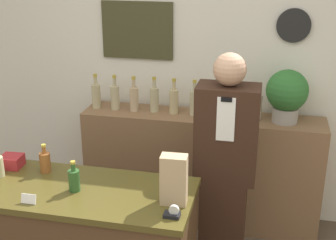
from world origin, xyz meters
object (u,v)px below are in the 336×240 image
paper_bag (174,180)px  tape_dispenser (173,213)px  potted_plant (287,93)px  shopkeeper (225,170)px

paper_bag → tape_dispenser: 0.19m
paper_bag → tape_dispenser: bearing=-80.5°
potted_plant → paper_bag: size_ratio=1.42×
shopkeeper → paper_bag: bearing=-109.5°
paper_bag → shopkeeper: bearing=70.5°
potted_plant → tape_dispenser: (-0.60, -1.44, -0.28)m
tape_dispenser → paper_bag: bearing=99.5°
paper_bag → tape_dispenser: size_ratio=3.30×
tape_dispenser → shopkeeper: bearing=75.5°
paper_bag → potted_plant: bearing=64.2°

